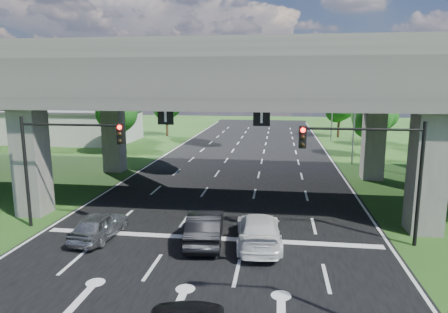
% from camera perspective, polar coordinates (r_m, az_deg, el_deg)
% --- Properties ---
extents(ground, '(160.00, 160.00, 0.00)m').
position_cam_1_polar(ground, '(17.40, -4.29, -15.90)').
color(ground, '#264817').
rests_on(ground, ground).
extents(road, '(18.00, 120.00, 0.03)m').
position_cam_1_polar(road, '(26.60, 0.22, -6.40)').
color(road, black).
rests_on(road, ground).
extents(overpass, '(80.00, 15.00, 10.00)m').
position_cam_1_polar(overpass, '(27.45, 0.79, 10.86)').
color(overpass, '#383633').
rests_on(overpass, ground).
extents(warehouse, '(20.00, 10.00, 4.00)m').
position_cam_1_polar(warehouse, '(58.46, -22.46, 4.02)').
color(warehouse, '#9E9E99').
rests_on(warehouse, ground).
extents(signal_right, '(5.76, 0.54, 6.00)m').
position_cam_1_polar(signal_right, '(20.01, 20.58, -0.39)').
color(signal_right, black).
rests_on(signal_right, ground).
extents(signal_left, '(5.76, 0.54, 6.00)m').
position_cam_1_polar(signal_left, '(22.48, -22.14, 0.63)').
color(signal_left, black).
rests_on(signal_left, ground).
extents(streetlight_far, '(3.38, 0.25, 10.00)m').
position_cam_1_polar(streetlight_far, '(39.86, 17.66, 7.25)').
color(streetlight_far, gray).
rests_on(streetlight_far, ground).
extents(streetlight_beyond, '(3.38, 0.25, 10.00)m').
position_cam_1_polar(streetlight_beyond, '(55.68, 14.89, 8.15)').
color(streetlight_beyond, gray).
rests_on(streetlight_beyond, ground).
extents(tree_left_near, '(4.50, 4.50, 7.80)m').
position_cam_1_polar(tree_left_near, '(44.82, -15.04, 6.36)').
color(tree_left_near, black).
rests_on(tree_left_near, ground).
extents(tree_left_mid, '(3.91, 3.90, 6.76)m').
position_cam_1_polar(tree_left_mid, '(53.38, -14.69, 6.28)').
color(tree_left_mid, black).
rests_on(tree_left_mid, ground).
extents(tree_left_far, '(4.80, 4.80, 8.32)m').
position_cam_1_polar(tree_left_far, '(59.57, -8.19, 7.84)').
color(tree_left_far, black).
rests_on(tree_left_far, ground).
extents(tree_right_near, '(4.20, 4.20, 7.28)m').
position_cam_1_polar(tree_right_near, '(44.44, 20.46, 5.61)').
color(tree_right_near, black).
rests_on(tree_right_near, ground).
extents(tree_right_mid, '(3.91, 3.90, 6.76)m').
position_cam_1_polar(tree_right_mid, '(52.91, 21.76, 5.85)').
color(tree_right_mid, black).
rests_on(tree_right_mid, ground).
extents(tree_right_far, '(4.50, 4.50, 7.80)m').
position_cam_1_polar(tree_right_far, '(59.95, 16.24, 7.24)').
color(tree_right_far, black).
rests_on(tree_right_far, ground).
extents(car_silver, '(1.89, 4.05, 1.34)m').
position_cam_1_polar(car_silver, '(21.17, -17.37, -9.41)').
color(car_silver, '#97999E').
rests_on(car_silver, road).
extents(car_dark, '(2.11, 4.81, 1.54)m').
position_cam_1_polar(car_dark, '(19.81, -2.73, -10.02)').
color(car_dark, black).
rests_on(car_dark, road).
extents(car_white, '(2.48, 5.26, 1.48)m').
position_cam_1_polar(car_white, '(19.53, 4.96, -10.43)').
color(car_white, silver).
rests_on(car_white, road).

